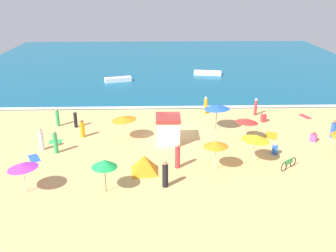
% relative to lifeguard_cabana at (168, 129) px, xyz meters
% --- Properties ---
extents(ground_plane, '(60.00, 60.00, 0.00)m').
position_rel_lifeguard_cabana_xyz_m(ground_plane, '(1.16, 2.34, -1.17)').
color(ground_plane, '#E5B26B').
extents(ocean_water, '(60.00, 44.00, 0.10)m').
position_rel_lifeguard_cabana_xyz_m(ocean_water, '(1.16, 30.34, -1.12)').
color(ocean_water, '#0F567A').
rests_on(ocean_water, ground_plane).
extents(wave_breaker_foam, '(57.00, 0.70, 0.01)m').
position_rel_lifeguard_cabana_xyz_m(wave_breaker_foam, '(1.16, 8.64, -1.06)').
color(wave_breaker_foam, white).
rests_on(wave_breaker_foam, ocean_water).
extents(lifeguard_cabana, '(1.99, 2.19, 2.30)m').
position_rel_lifeguard_cabana_xyz_m(lifeguard_cabana, '(0.00, 0.00, 0.00)').
color(lifeguard_cabana, white).
rests_on(lifeguard_cabana, ground_plane).
extents(beach_umbrella_0, '(2.38, 2.36, 2.27)m').
position_rel_lifeguard_cabana_xyz_m(beach_umbrella_0, '(6.23, -3.74, 0.81)').
color(beach_umbrella_0, silver).
rests_on(beach_umbrella_0, ground_plane).
extents(beach_umbrella_1, '(2.64, 2.63, 1.98)m').
position_rel_lifeguard_cabana_xyz_m(beach_umbrella_1, '(6.53, 0.29, 0.58)').
color(beach_umbrella_1, silver).
rests_on(beach_umbrella_1, ground_plane).
extents(beach_umbrella_2, '(2.62, 2.61, 2.14)m').
position_rel_lifeguard_cabana_xyz_m(beach_umbrella_2, '(-9.24, -7.41, 0.70)').
color(beach_umbrella_2, silver).
rests_on(beach_umbrella_2, ground_plane).
extents(beach_umbrella_3, '(3.22, 3.23, 2.38)m').
position_rel_lifeguard_cabana_xyz_m(beach_umbrella_3, '(4.39, 2.78, 0.93)').
color(beach_umbrella_3, '#4C3823').
rests_on(beach_umbrella_3, ground_plane).
extents(beach_umbrella_4, '(2.45, 2.44, 2.15)m').
position_rel_lifeguard_cabana_xyz_m(beach_umbrella_4, '(-3.62, 0.66, 0.74)').
color(beach_umbrella_4, silver).
rests_on(beach_umbrella_4, ground_plane).
extents(beach_umbrella_5, '(2.10, 2.09, 2.29)m').
position_rel_lifeguard_cabana_xyz_m(beach_umbrella_5, '(-4.16, -7.51, 0.84)').
color(beach_umbrella_5, '#4C3823').
rests_on(beach_umbrella_5, ground_plane).
extents(beach_umbrella_6, '(2.47, 2.47, 2.28)m').
position_rel_lifeguard_cabana_xyz_m(beach_umbrella_6, '(3.18, -4.85, 0.86)').
color(beach_umbrella_6, silver).
rests_on(beach_umbrella_6, ground_plane).
extents(beach_tent, '(2.53, 2.54, 1.28)m').
position_rel_lifeguard_cabana_xyz_m(beach_tent, '(-1.80, -5.02, -0.53)').
color(beach_tent, orange).
rests_on(beach_tent, ground_plane).
extents(parked_bicycle, '(1.47, 1.17, 0.76)m').
position_rel_lifeguard_cabana_xyz_m(parked_bicycle, '(8.47, -4.79, -0.79)').
color(parked_bicycle, black).
rests_on(parked_bicycle, ground_plane).
extents(beachgoer_0, '(0.52, 0.52, 0.87)m').
position_rel_lifeguard_cabana_xyz_m(beachgoer_0, '(8.20, -2.42, -0.80)').
color(beachgoer_0, blue).
rests_on(beachgoer_0, ground_plane).
extents(beachgoer_1, '(0.51, 0.51, 0.93)m').
position_rel_lifeguard_cabana_xyz_m(beachgoer_1, '(9.17, 4.47, -0.77)').
color(beachgoer_1, red).
rests_on(beachgoer_1, ground_plane).
extents(beachgoer_2, '(0.54, 0.54, 1.82)m').
position_rel_lifeguard_cabana_xyz_m(beachgoer_2, '(-0.38, -7.01, -0.32)').
color(beachgoer_2, black).
rests_on(beachgoer_2, ground_plane).
extents(beachgoer_3, '(0.48, 0.48, 1.90)m').
position_rel_lifeguard_cabana_xyz_m(beachgoer_3, '(0.55, -4.44, -0.27)').
color(beachgoer_3, red).
rests_on(beachgoer_3, ground_plane).
extents(beachgoer_4, '(0.53, 0.53, 1.57)m').
position_rel_lifeguard_cabana_xyz_m(beachgoer_4, '(-7.28, 1.30, -0.45)').
color(beachgoer_4, orange).
rests_on(beachgoer_4, ground_plane).
extents(beachgoer_5, '(0.47, 0.47, 1.86)m').
position_rel_lifeguard_cabana_xyz_m(beachgoer_5, '(-8.76, -1.76, -0.30)').
color(beachgoer_5, green).
rests_on(beachgoer_5, ground_plane).
extents(beachgoer_6, '(0.52, 0.52, 1.55)m').
position_rel_lifeguard_cabana_xyz_m(beachgoer_6, '(14.07, 0.63, -0.46)').
color(beachgoer_6, blue).
rests_on(beachgoer_6, ground_plane).
extents(beachgoer_7, '(0.67, 0.67, 0.86)m').
position_rel_lifeguard_cabana_xyz_m(beachgoer_7, '(12.13, -0.14, -0.82)').
color(beachgoer_7, '#D84CA5').
rests_on(beachgoer_7, ground_plane).
extents(beachgoer_8, '(0.44, 0.44, 1.63)m').
position_rel_lifeguard_cabana_xyz_m(beachgoer_8, '(-8.33, 3.55, -0.39)').
color(beachgoer_8, black).
rests_on(beachgoer_8, ground_plane).
extents(beachgoer_9, '(0.39, 0.39, 1.74)m').
position_rel_lifeguard_cabana_xyz_m(beachgoer_9, '(3.97, 6.95, -0.34)').
color(beachgoer_9, orange).
rests_on(beachgoer_9, ground_plane).
extents(beachgoer_10, '(0.40, 0.40, 1.73)m').
position_rel_lifeguard_cabana_xyz_m(beachgoer_10, '(8.84, 6.31, -0.31)').
color(beachgoer_10, red).
rests_on(beachgoer_10, ground_plane).
extents(beachgoer_11, '(0.45, 0.45, 1.84)m').
position_rel_lifeguard_cabana_xyz_m(beachgoer_11, '(-10.02, -1.19, -0.31)').
color(beachgoer_11, white).
rests_on(beachgoer_11, ground_plane).
extents(beachgoer_12, '(0.44, 0.44, 1.75)m').
position_rel_lifeguard_cabana_xyz_m(beachgoer_12, '(-10.04, 3.90, -0.33)').
color(beachgoer_12, green).
rests_on(beachgoer_12, ground_plane).
extents(beach_towel_0, '(1.32, 1.61, 0.01)m').
position_rel_lifeguard_cabana_xyz_m(beach_towel_0, '(-10.22, -2.69, -1.16)').
color(beach_towel_0, blue).
rests_on(beach_towel_0, ground_plane).
extents(beach_towel_1, '(1.15, 0.95, 0.01)m').
position_rel_lifeguard_cabana_xyz_m(beach_towel_1, '(-9.38, 0.35, -1.16)').
color(beach_towel_1, green).
rests_on(beach_towel_1, ground_plane).
extents(beach_towel_2, '(1.10, 1.56, 0.01)m').
position_rel_lifeguard_cabana_xyz_m(beach_towel_2, '(13.69, 5.71, -1.16)').
color(beach_towel_2, red).
rests_on(beach_towel_2, ground_plane).
extents(beach_towel_3, '(1.49, 1.86, 0.01)m').
position_rel_lifeguard_cabana_xyz_m(beach_towel_3, '(8.97, 1.12, -1.16)').
color(beach_towel_3, orange).
rests_on(beach_towel_3, ground_plane).
extents(small_boat_0, '(3.60, 1.96, 0.57)m').
position_rel_lifeguard_cabana_xyz_m(small_boat_0, '(-6.03, 19.18, -0.78)').
color(small_boat_0, white).
rests_on(small_boat_0, ocean_water).
extents(small_boat_1, '(3.98, 1.94, 0.51)m').
position_rel_lifeguard_cabana_xyz_m(small_boat_1, '(6.18, 22.55, -0.81)').
color(small_boat_1, white).
rests_on(small_boat_1, ocean_water).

